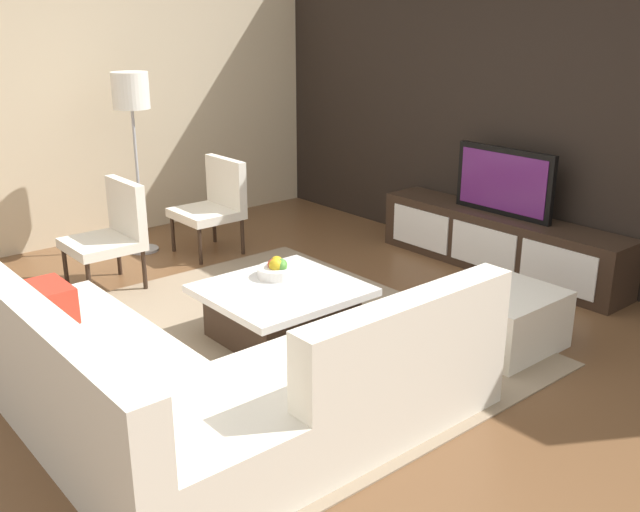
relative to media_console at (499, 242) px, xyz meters
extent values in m
plane|color=brown|center=(0.00, -2.40, -0.25)|extent=(14.00, 14.00, 0.00)
cube|color=black|center=(0.00, 0.30, 1.15)|extent=(6.40, 0.12, 2.80)
cube|color=beige|center=(-3.20, -2.20, 1.15)|extent=(0.12, 5.20, 2.80)
cube|color=gray|center=(-0.10, -2.40, -0.24)|extent=(3.17, 2.67, 0.01)
cube|color=#332319|center=(0.00, 0.00, 0.00)|extent=(2.34, 0.44, 0.50)
cube|color=white|center=(-0.72, -0.22, 0.00)|extent=(0.66, 0.01, 0.35)
cube|color=white|center=(0.00, -0.22, 0.00)|extent=(0.66, 0.01, 0.35)
cube|color=white|center=(0.72, -0.22, 0.00)|extent=(0.66, 0.01, 0.35)
cube|color=black|center=(0.00, 0.00, 0.54)|extent=(0.95, 0.05, 0.58)
cube|color=#591E66|center=(0.00, -0.03, 0.54)|extent=(0.86, 0.01, 0.48)
cube|color=silver|center=(0.20, -3.70, -0.05)|extent=(2.43, 0.85, 0.40)
cube|color=silver|center=(0.20, -4.03, 0.36)|extent=(2.43, 0.18, 0.41)
cube|color=silver|center=(0.99, -2.56, -0.05)|extent=(0.85, 1.42, 0.40)
cube|color=silver|center=(1.32, -2.56, 0.36)|extent=(0.18, 1.42, 0.41)
cube|color=red|center=(-0.53, -3.70, 0.26)|extent=(0.36, 0.20, 0.22)
cube|color=red|center=(0.99, -2.21, 0.18)|extent=(0.60, 0.44, 0.06)
cube|color=#332319|center=(-0.10, -2.30, -0.08)|extent=(0.75, 0.80, 0.33)
cube|color=white|center=(-0.10, -2.30, 0.10)|extent=(0.94, 1.00, 0.05)
cylinder|color=#332319|center=(-2.02, -3.06, -0.06)|extent=(0.04, 0.04, 0.38)
cylinder|color=#332319|center=(-1.55, -3.06, -0.06)|extent=(0.04, 0.04, 0.38)
cylinder|color=#332319|center=(-2.02, -2.60, -0.06)|extent=(0.04, 0.04, 0.38)
cylinder|color=#332319|center=(-1.55, -2.60, -0.06)|extent=(0.04, 0.04, 0.38)
cube|color=silver|center=(-1.78, -2.83, 0.13)|extent=(0.55, 0.55, 0.08)
cube|color=silver|center=(-1.78, -2.60, 0.40)|extent=(0.55, 0.08, 0.45)
cylinder|color=#A5A5AA|center=(-2.48, -2.14, -0.24)|extent=(0.28, 0.28, 0.02)
cylinder|color=#A5A5AA|center=(-2.48, -2.14, 0.43)|extent=(0.03, 0.03, 1.31)
cylinder|color=white|center=(-2.48, -2.14, 1.24)|extent=(0.33, 0.33, 0.32)
cube|color=silver|center=(0.93, -1.24, -0.05)|extent=(0.70, 0.70, 0.40)
cylinder|color=silver|center=(-0.28, -2.20, 0.17)|extent=(0.28, 0.28, 0.07)
sphere|color=#4C8C33|center=(-0.24, -2.19, 0.21)|extent=(0.07, 0.07, 0.07)
sphere|color=#4C8C33|center=(-0.27, -2.17, 0.22)|extent=(0.08, 0.08, 0.08)
sphere|color=gold|center=(-0.32, -2.17, 0.22)|extent=(0.09, 0.09, 0.09)
sphere|color=#B23326|center=(-0.31, -2.21, 0.22)|extent=(0.08, 0.08, 0.08)
sphere|color=gold|center=(-0.27, -2.22, 0.22)|extent=(0.10, 0.10, 0.10)
cylinder|color=#332319|center=(-2.28, -1.93, -0.06)|extent=(0.04, 0.04, 0.38)
cylinder|color=#332319|center=(-1.79, -1.93, -0.06)|extent=(0.04, 0.04, 0.38)
cylinder|color=#332319|center=(-2.28, -1.47, -0.06)|extent=(0.04, 0.04, 0.38)
cylinder|color=#332319|center=(-1.79, -1.47, -0.06)|extent=(0.04, 0.04, 0.38)
cube|color=silver|center=(-2.04, -1.70, 0.13)|extent=(0.57, 0.54, 0.08)
cube|color=silver|center=(-2.04, -1.47, 0.40)|extent=(0.57, 0.08, 0.45)
camera|label=1|loc=(3.54, -5.02, 1.91)|focal=40.25mm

